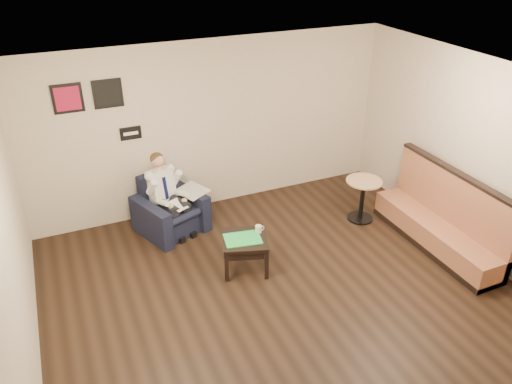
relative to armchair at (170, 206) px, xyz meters
name	(u,v)px	position (x,y,z in m)	size (l,w,h in m)	color
ground	(294,309)	(0.93, -2.42, -0.44)	(6.00, 6.00, 0.00)	black
wall_back	(212,127)	(0.93, 0.58, 0.96)	(6.00, 0.02, 2.80)	beige
wall_left	(11,283)	(-2.07, -2.42, 0.96)	(0.02, 6.00, 2.80)	beige
wall_right	(496,169)	(3.93, -2.42, 0.96)	(0.02, 6.00, 2.80)	beige
ceiling	(304,96)	(0.93, -2.42, 2.36)	(6.00, 6.00, 0.02)	white
seating_sign	(131,133)	(-0.37, 0.56, 1.06)	(0.32, 0.02, 0.20)	black
art_print_left	(68,98)	(-1.17, 0.56, 1.71)	(0.42, 0.03, 0.42)	#B2153C
art_print_right	(108,94)	(-0.62, 0.56, 1.71)	(0.42, 0.03, 0.42)	black
armchair	(170,206)	(0.00, 0.00, 0.00)	(0.91, 0.91, 0.88)	black
seated_man	(174,199)	(0.04, -0.11, 0.16)	(0.57, 0.86, 1.21)	silver
lap_papers	(178,205)	(0.08, -0.20, 0.10)	(0.20, 0.29, 0.01)	white
newspaper	(192,191)	(0.38, 0.04, 0.16)	(0.38, 0.48, 0.01)	silver
side_table	(245,253)	(0.69, -1.38, -0.19)	(0.61, 0.61, 0.50)	black
green_folder	(243,239)	(0.65, -1.39, 0.06)	(0.50, 0.35, 0.01)	green
coffee_mug	(258,229)	(0.92, -1.31, 0.11)	(0.09, 0.09, 0.11)	white
smartphone	(248,231)	(0.80, -1.23, 0.06)	(0.15, 0.08, 0.01)	black
banquette	(440,212)	(3.52, -2.01, 0.15)	(0.55, 2.29, 1.17)	#9A593B
cafe_table	(362,200)	(2.93, -0.92, -0.08)	(0.57, 0.57, 0.71)	tan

